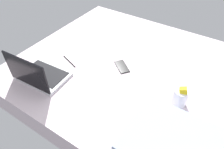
# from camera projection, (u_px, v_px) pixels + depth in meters

# --- Properties ---
(bed_mattress) EXTENTS (1.80, 1.40, 0.18)m
(bed_mattress) POSITION_uv_depth(u_px,v_px,m) (142.00, 80.00, 1.50)
(bed_mattress) COLOR silver
(bed_mattress) RESTS_ON ground
(laptop) EXTENTS (0.34, 0.25, 0.23)m
(laptop) POSITION_uv_depth(u_px,v_px,m) (39.00, 75.00, 1.35)
(laptop) COLOR #B7BABC
(laptop) RESTS_ON bed_mattress
(snack_cup) EXTENTS (0.10, 0.09, 0.14)m
(snack_cup) POSITION_uv_depth(u_px,v_px,m) (180.00, 96.00, 1.19)
(snack_cup) COLOR silver
(snack_cup) RESTS_ON bed_mattress
(cell_phone) EXTENTS (0.15, 0.14, 0.01)m
(cell_phone) POSITION_uv_depth(u_px,v_px,m) (122.00, 67.00, 1.47)
(cell_phone) COLOR black
(cell_phone) RESTS_ON bed_mattress
(charger_cable) EXTENTS (0.16, 0.06, 0.01)m
(charger_cable) POSITION_uv_depth(u_px,v_px,m) (69.00, 61.00, 1.52)
(charger_cable) COLOR black
(charger_cable) RESTS_ON bed_mattress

